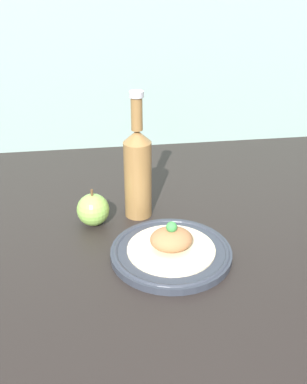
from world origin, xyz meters
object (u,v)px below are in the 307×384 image
(plated_food, at_px, (171,242))
(apple, at_px, (93,210))
(cider_bottle, at_px, (138,170))
(plate, at_px, (171,252))

(plated_food, bearing_deg, apple, 135.51)
(plated_food, height_order, cider_bottle, cider_bottle)
(apple, bearing_deg, cider_bottle, 15.23)
(plated_food, bearing_deg, cider_bottle, 104.57)
(cider_bottle, bearing_deg, plated_food, -75.43)
(cider_bottle, xyz_separation_m, apple, (-0.10, -0.03, -0.08))
(plate, relative_size, apple, 2.82)
(plated_food, relative_size, apple, 2.05)
(plate, height_order, cider_bottle, cider_bottle)
(cider_bottle, bearing_deg, plate, -75.43)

